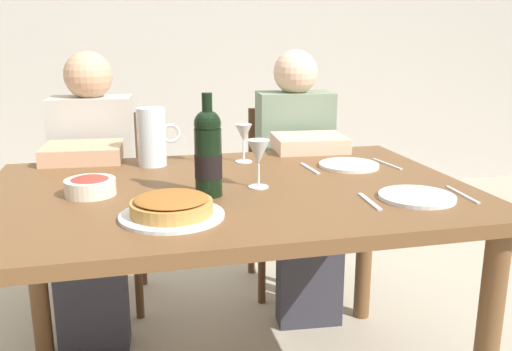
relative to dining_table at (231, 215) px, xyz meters
The scene contains 19 objects.
back_wall 2.58m from the dining_table, 90.00° to the left, with size 8.00×0.10×2.80m, color #B2ADA3.
dining_table is the anchor object (origin of this frame).
wine_bottle 0.25m from the dining_table, 136.92° to the right, with size 0.08×0.08×0.31m.
water_pitcher 0.46m from the dining_table, 121.63° to the left, with size 0.16×0.10×0.21m.
baked_tart 0.35m from the dining_table, 129.19° to the right, with size 0.28×0.28×0.06m.
salad_bowl 0.44m from the dining_table, behind, with size 0.15×0.15×0.06m.
wine_glass_left_diner 0.42m from the dining_table, 94.63° to the left, with size 0.06×0.06×0.15m.
wine_glass_right_diner 0.22m from the dining_table, 15.43° to the right, with size 0.07×0.07×0.15m.
wine_glass_centre 0.40m from the dining_table, 70.72° to the left, with size 0.06×0.06×0.14m.
dinner_plate_left_setting 0.51m from the dining_table, 19.53° to the left, with size 0.22×0.22×0.01m, color white.
dinner_plate_right_setting 0.58m from the dining_table, 26.17° to the right, with size 0.22×0.22×0.01m, color silver.
fork_left_setting 0.37m from the dining_table, 27.49° to the left, with size 0.16×0.01×0.01m, color silver.
knife_left_setting 0.65m from the dining_table, 15.05° to the left, with size 0.18×0.01×0.01m, color silver.
knife_right_setting 0.71m from the dining_table, 20.78° to the right, with size 0.18×0.01×0.01m, color silver.
spoon_right_setting 0.45m from the dining_table, 34.87° to the right, with size 0.16×0.01×0.01m, color silver.
chair_left 1.02m from the dining_table, 116.20° to the left, with size 0.43×0.43×0.87m.
diner_left 0.81m from the dining_table, 124.62° to the left, with size 0.36×0.52×1.16m.
chair_right 1.01m from the dining_table, 62.65° to the left, with size 0.43×0.43×0.87m.
diner_right 0.78m from the dining_table, 55.76° to the left, with size 0.36×0.52×1.16m.
Camera 1 is at (-0.31, -1.63, 1.23)m, focal length 38.43 mm.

